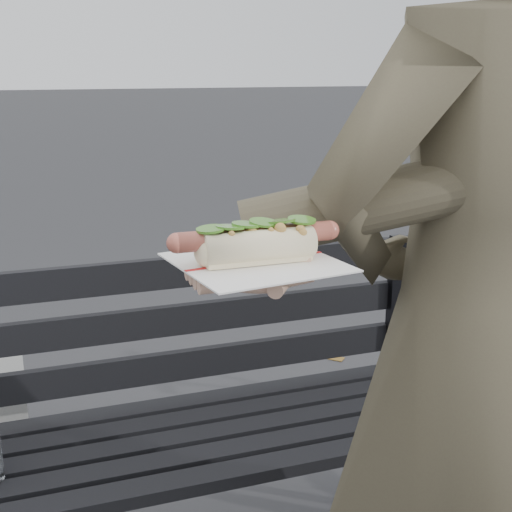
% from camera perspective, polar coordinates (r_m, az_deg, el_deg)
% --- Properties ---
extents(park_bench, '(1.50, 0.44, 0.88)m').
position_cam_1_polar(park_bench, '(1.83, -6.35, -11.86)').
color(park_bench, black).
rests_on(park_bench, ground).
extents(person, '(0.70, 0.51, 1.79)m').
position_cam_1_polar(person, '(1.25, 17.15, -6.97)').
color(person, '#4B4232').
rests_on(person, ground).
extents(held_hotdog, '(0.64, 0.32, 0.20)m').
position_cam_1_polar(held_hotdog, '(1.02, 9.51, 3.75)').
color(held_hotdog, '#4B4232').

